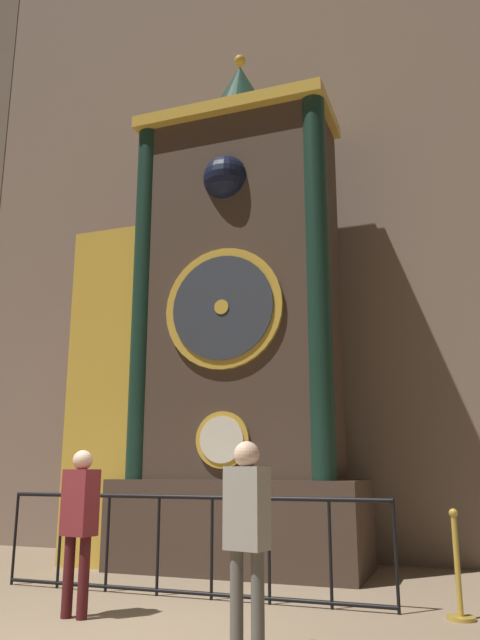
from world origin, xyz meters
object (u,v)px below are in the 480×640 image
object	(u,v)px
visitor_near	(79,515)
visitor_far	(247,523)
clock_tower	(217,337)
stanchion_post	(458,583)

from	to	relation	value
visitor_near	visitor_far	xyz separation A→B (m)	(2.04, -0.62, 0.03)
clock_tower	visitor_far	size ratio (longest dim) A/B	5.06
stanchion_post	visitor_near	bearing A→B (deg)	-160.83
stanchion_post	clock_tower	bearing A→B (deg)	149.75
visitor_near	stanchion_post	bearing A→B (deg)	31.27
clock_tower	visitor_far	bearing A→B (deg)	-64.31
clock_tower	visitor_near	xyz separation A→B (m)	(-0.18, -3.26, -2.49)
visitor_far	stanchion_post	distance (m)	2.53
visitor_near	visitor_far	bearing A→B (deg)	-4.69
clock_tower	visitor_near	size ratio (longest dim) A/B	5.20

